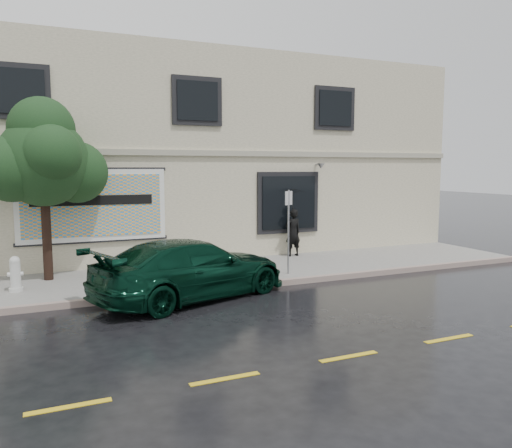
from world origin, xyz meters
name	(u,v)px	position (x,y,z in m)	size (l,w,h in m)	color
ground	(263,304)	(0.00, 0.00, 0.00)	(90.00, 90.00, 0.00)	black
sidewalk	(217,274)	(0.00, 3.25, 0.07)	(20.00, 3.50, 0.15)	gray
curb	(239,287)	(0.00, 1.50, 0.07)	(20.00, 0.18, 0.16)	gray
road_marking	(349,357)	(0.00, -3.50, 0.01)	(19.00, 0.12, 0.01)	gold
building	(167,158)	(0.00, 9.00, 3.50)	(20.00, 8.12, 7.00)	beige
billboard	(93,205)	(-3.20, 4.92, 2.05)	(4.30, 0.16, 2.20)	white
car	(192,269)	(-1.33, 1.20, 0.72)	(2.19, 4.96, 1.44)	black
pedestrian	(293,233)	(3.21, 4.60, 0.95)	(0.58, 0.38, 1.60)	black
umbrella	(293,199)	(3.21, 4.60, 2.07)	(0.88, 0.88, 0.65)	black
street_tree	(43,163)	(-4.49, 4.04, 3.28)	(2.35, 2.35, 4.32)	black
fire_hydrant	(15,274)	(-5.25, 3.00, 0.57)	(0.35, 0.33, 0.86)	silver
sign_pole	(288,223)	(1.76, 2.13, 1.59)	(0.28, 0.14, 2.38)	gray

